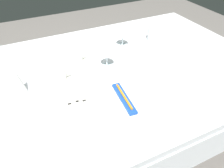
{
  "coord_description": "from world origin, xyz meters",
  "views": [
    {
      "loc": [
        -0.39,
        -0.91,
        1.41
      ],
      "look_at": [
        -0.02,
        -0.14,
        0.76
      ],
      "focal_mm": 36.11,
      "sensor_mm": 36.0,
      "label": 1
    }
  ],
  "objects_px": {
    "toothbrush_package": "(124,98)",
    "dinner_plate": "(124,101)",
    "fork_outer": "(90,110)",
    "napkin_folded": "(16,80)",
    "spoon_tea": "(164,83)",
    "coffee_cup_left": "(59,74)",
    "wine_glass_left": "(123,31)",
    "dinner_knife": "(152,91)",
    "coffee_cup_right": "(75,57)",
    "drink_tumbler": "(153,34)",
    "spoon_dessert": "(157,83)",
    "wine_glass_centre": "(107,49)",
    "spoon_soup": "(153,85)",
    "fork_inner": "(83,111)",
    "fork_salad": "(75,113)"
  },
  "relations": [
    {
      "from": "dinner_knife",
      "to": "coffee_cup_left",
      "type": "height_order",
      "value": "coffee_cup_left"
    },
    {
      "from": "coffee_cup_left",
      "to": "wine_glass_left",
      "type": "height_order",
      "value": "wine_glass_left"
    },
    {
      "from": "toothbrush_package",
      "to": "fork_inner",
      "type": "bearing_deg",
      "value": 172.6
    },
    {
      "from": "wine_glass_centre",
      "to": "spoon_dessert",
      "type": "bearing_deg",
      "value": -58.2
    },
    {
      "from": "toothbrush_package",
      "to": "spoon_tea",
      "type": "distance_m",
      "value": 0.25
    },
    {
      "from": "coffee_cup_right",
      "to": "drink_tumbler",
      "type": "xyz_separation_m",
      "value": [
        0.54,
        0.04,
        0.01
      ]
    },
    {
      "from": "toothbrush_package",
      "to": "coffee_cup_left",
      "type": "bearing_deg",
      "value": 127.23
    },
    {
      "from": "wine_glass_centre",
      "to": "wine_glass_left",
      "type": "relative_size",
      "value": 1.08
    },
    {
      "from": "fork_inner",
      "to": "coffee_cup_right",
      "type": "height_order",
      "value": "coffee_cup_right"
    },
    {
      "from": "spoon_dessert",
      "to": "wine_glass_left",
      "type": "xyz_separation_m",
      "value": [
        0.03,
        0.43,
        0.1
      ]
    },
    {
      "from": "fork_outer",
      "to": "spoon_tea",
      "type": "bearing_deg",
      "value": 2.47
    },
    {
      "from": "toothbrush_package",
      "to": "drink_tumbler",
      "type": "relative_size",
      "value": 1.94
    },
    {
      "from": "toothbrush_package",
      "to": "coffee_cup_left",
      "type": "distance_m",
      "value": 0.35
    },
    {
      "from": "spoon_dessert",
      "to": "wine_glass_centre",
      "type": "bearing_deg",
      "value": 121.8
    },
    {
      "from": "spoon_tea",
      "to": "coffee_cup_left",
      "type": "height_order",
      "value": "coffee_cup_left"
    },
    {
      "from": "toothbrush_package",
      "to": "fork_outer",
      "type": "bearing_deg",
      "value": 173.08
    },
    {
      "from": "coffee_cup_right",
      "to": "coffee_cup_left",
      "type": "bearing_deg",
      "value": -133.19
    },
    {
      "from": "fork_salad",
      "to": "dinner_knife",
      "type": "bearing_deg",
      "value": -2.2
    },
    {
      "from": "fork_outer",
      "to": "napkin_folded",
      "type": "relative_size",
      "value": 1.36
    },
    {
      "from": "spoon_tea",
      "to": "wine_glass_centre",
      "type": "relative_size",
      "value": 1.44
    },
    {
      "from": "dinner_plate",
      "to": "dinner_knife",
      "type": "bearing_deg",
      "value": 4.7
    },
    {
      "from": "wine_glass_centre",
      "to": "toothbrush_package",
      "type": "bearing_deg",
      "value": -100.74
    },
    {
      "from": "spoon_dessert",
      "to": "wine_glass_left",
      "type": "relative_size",
      "value": 1.64
    },
    {
      "from": "dinner_plate",
      "to": "fork_inner",
      "type": "bearing_deg",
      "value": 172.6
    },
    {
      "from": "dinner_plate",
      "to": "fork_inner",
      "type": "xyz_separation_m",
      "value": [
        -0.18,
        0.02,
        -0.01
      ]
    },
    {
      "from": "spoon_soup",
      "to": "wine_glass_centre",
      "type": "relative_size",
      "value": 1.43
    },
    {
      "from": "fork_inner",
      "to": "dinner_knife",
      "type": "xyz_separation_m",
      "value": [
        0.34,
        -0.01,
        0.0
      ]
    },
    {
      "from": "spoon_soup",
      "to": "napkin_folded",
      "type": "distance_m",
      "value": 0.63
    },
    {
      "from": "coffee_cup_left",
      "to": "wine_glass_left",
      "type": "xyz_separation_m",
      "value": [
        0.45,
        0.2,
        0.06
      ]
    },
    {
      "from": "fork_inner",
      "to": "napkin_folded",
      "type": "height_order",
      "value": "napkin_folded"
    },
    {
      "from": "fork_outer",
      "to": "napkin_folded",
      "type": "height_order",
      "value": "napkin_folded"
    },
    {
      "from": "coffee_cup_left",
      "to": "coffee_cup_right",
      "type": "relative_size",
      "value": 0.88
    },
    {
      "from": "fork_salad",
      "to": "spoon_dessert",
      "type": "relative_size",
      "value": 0.95
    },
    {
      "from": "dinner_plate",
      "to": "spoon_dessert",
      "type": "distance_m",
      "value": 0.22
    },
    {
      "from": "fork_inner",
      "to": "dinner_knife",
      "type": "bearing_deg",
      "value": -1.83
    },
    {
      "from": "fork_outer",
      "to": "dinner_knife",
      "type": "bearing_deg",
      "value": -1.06
    },
    {
      "from": "toothbrush_package",
      "to": "dinner_plate",
      "type": "bearing_deg",
      "value": 180.0
    },
    {
      "from": "spoon_dessert",
      "to": "dinner_knife",
      "type": "bearing_deg",
      "value": -148.2
    },
    {
      "from": "fork_outer",
      "to": "fork_salad",
      "type": "height_order",
      "value": "same"
    },
    {
      "from": "dinner_plate",
      "to": "napkin_folded",
      "type": "bearing_deg",
      "value": 147.17
    },
    {
      "from": "fork_salad",
      "to": "coffee_cup_right",
      "type": "bearing_deg",
      "value": 70.8
    },
    {
      "from": "fork_salad",
      "to": "drink_tumbler",
      "type": "relative_size",
      "value": 2.01
    },
    {
      "from": "fork_inner",
      "to": "fork_salad",
      "type": "distance_m",
      "value": 0.04
    },
    {
      "from": "dinner_knife",
      "to": "coffee_cup_right",
      "type": "xyz_separation_m",
      "value": [
        -0.24,
        0.4,
        0.04
      ]
    },
    {
      "from": "wine_glass_left",
      "to": "drink_tumbler",
      "type": "xyz_separation_m",
      "value": [
        0.21,
        -0.03,
        -0.05
      ]
    },
    {
      "from": "dinner_knife",
      "to": "spoon_tea",
      "type": "xyz_separation_m",
      "value": [
        0.09,
        0.02,
        -0.0
      ]
    },
    {
      "from": "toothbrush_package",
      "to": "wine_glass_left",
      "type": "distance_m",
      "value": 0.54
    },
    {
      "from": "spoon_tea",
      "to": "drink_tumbler",
      "type": "xyz_separation_m",
      "value": [
        0.21,
        0.41,
        0.05
      ]
    },
    {
      "from": "napkin_folded",
      "to": "wine_glass_left",
      "type": "bearing_deg",
      "value": 18.28
    },
    {
      "from": "fork_outer",
      "to": "spoon_tea",
      "type": "xyz_separation_m",
      "value": [
        0.4,
        0.02,
        0.0
      ]
    }
  ]
}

